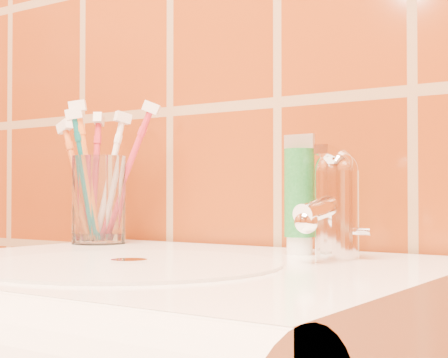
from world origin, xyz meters
The scene contains 9 objects.
glass_tumbler centered at (-0.23, 1.10, 0.91)m, with size 0.08×0.08×0.12m, color white.
toothpaste_tube centered at (0.08, 1.11, 0.91)m, with size 0.04×0.04×0.14m.
faucet centered at (0.14, 1.09, 0.91)m, with size 0.05×0.11×0.12m.
toothbrush_0 centered at (-0.24, 1.09, 0.95)m, with size 0.05×0.04×0.21m, color orange, non-canonical shape.
toothbrush_1 centered at (-0.21, 1.13, 0.95)m, with size 0.09×0.06×0.21m, color #BA2840, non-canonical shape.
toothbrush_2 centered at (-0.25, 1.12, 0.94)m, with size 0.05×0.06×0.19m, color #B52638, non-canonical shape.
toothbrush_3 centered at (-0.24, 1.08, 0.94)m, with size 0.05×0.04×0.19m, color #0C6166, non-canonical shape.
toothbrush_4 centered at (-0.23, 1.13, 0.94)m, with size 0.04×0.06×0.19m, color white, non-canonical shape.
toothbrush_5 centered at (-0.27, 1.10, 0.94)m, with size 0.09×0.03×0.18m, color #C55D22, non-canonical shape.
Camera 1 is at (0.45, 0.41, 0.92)m, focal length 55.00 mm.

